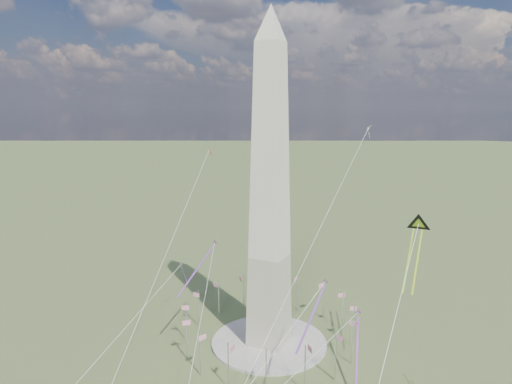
% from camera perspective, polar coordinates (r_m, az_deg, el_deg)
% --- Properties ---
extents(ground, '(2000.00, 2000.00, 0.00)m').
position_cam_1_polar(ground, '(150.64, 1.65, -18.38)').
color(ground, '#4D5C2E').
rests_on(ground, ground).
extents(plaza, '(36.00, 36.00, 0.80)m').
position_cam_1_polar(plaza, '(150.45, 1.65, -18.25)').
color(plaza, '#BDB5AD').
rests_on(plaza, ground).
extents(washington_monument, '(15.56, 15.56, 100.00)m').
position_cam_1_polar(washington_monument, '(134.15, 1.76, -0.16)').
color(washington_monument, '#ABA38F').
rests_on(washington_monument, plaza).
extents(flagpole_ring, '(54.40, 54.40, 13.00)m').
position_cam_1_polar(flagpole_ring, '(147.26, 1.67, -15.91)').
color(flagpole_ring, silver).
rests_on(flagpole_ring, ground).
extents(kite_delta_black, '(7.61, 20.57, 17.21)m').
position_cam_1_polar(kite_delta_black, '(136.07, 19.58, -4.25)').
color(kite_delta_black, black).
rests_on(kite_delta_black, ground).
extents(kite_diamond_purple, '(1.98, 3.32, 10.26)m').
position_cam_1_polar(kite_diamond_purple, '(158.41, -9.03, -8.94)').
color(kite_diamond_purple, navy).
rests_on(kite_diamond_purple, ground).
extents(kite_streamer_left, '(2.38, 18.43, 12.64)m').
position_cam_1_polar(kite_streamer_left, '(119.34, 7.42, -14.08)').
color(kite_streamer_left, '#DE4623').
rests_on(kite_streamer_left, ground).
extents(kite_streamer_mid, '(3.25, 18.30, 12.57)m').
position_cam_1_polar(kite_streamer_mid, '(140.65, -6.79, -8.66)').
color(kite_streamer_mid, '#DE4623').
rests_on(kite_streamer_mid, ground).
extents(kite_streamer_right, '(6.52, 22.58, 15.72)m').
position_cam_1_polar(kite_streamer_right, '(134.40, 12.57, -17.83)').
color(kite_streamer_right, '#DE4623').
rests_on(kite_streamer_right, ground).
extents(kite_small_red, '(1.37, 1.48, 4.12)m').
position_cam_1_polar(kite_small_red, '(187.33, -5.74, 5.41)').
color(kite_small_red, red).
rests_on(kite_small_red, ground).
extents(kite_small_white, '(1.57, 2.27, 4.74)m').
position_cam_1_polar(kite_small_white, '(175.82, 13.90, 7.66)').
color(kite_small_white, silver).
rests_on(kite_small_white, ground).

